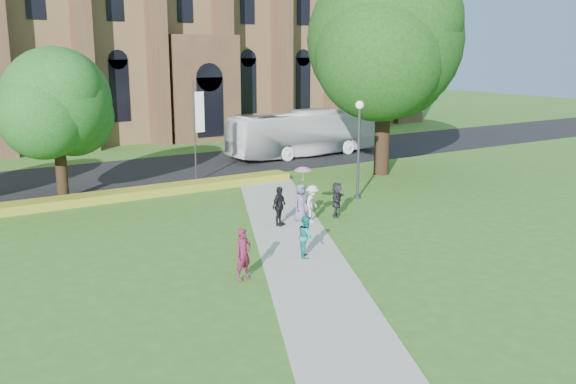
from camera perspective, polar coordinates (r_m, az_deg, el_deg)
ground at (r=25.44m, az=2.06°, el=-5.51°), size 160.00×160.00×0.00m
road at (r=42.92m, az=-13.25°, el=1.72°), size 160.00×10.00×0.02m
footpath at (r=26.22m, az=0.82°, el=-4.89°), size 15.58×28.54×0.04m
flower_hedge at (r=35.94m, az=-12.64°, el=-0.01°), size 18.00×1.40×0.45m
streetlamp at (r=34.18m, az=6.31°, el=4.82°), size 0.44×0.44×5.24m
large_tree at (r=40.85m, az=8.63°, el=13.17°), size 9.60×9.60×13.20m
street_tree_1 at (r=35.34m, az=-19.92°, el=7.54°), size 5.60×5.60×8.05m
banner_pole_0 at (r=38.76m, az=-8.16°, el=5.84°), size 0.70×0.10×6.00m
tour_coach at (r=47.95m, az=1.44°, el=5.24°), size 12.19×3.09×3.38m
pedestrian_0 at (r=22.40m, az=-3.99°, el=-5.52°), size 0.76×0.60×1.84m
pedestrian_1 at (r=24.73m, az=1.65°, el=-3.96°), size 0.96×1.00×1.63m
pedestrian_2 at (r=29.59m, az=2.17°, el=-1.05°), size 1.28×1.23×1.75m
pedestrian_3 at (r=29.01m, az=-0.79°, el=-1.26°), size 1.14×0.89×1.81m
pedestrian_4 at (r=29.76m, az=1.15°, el=-0.95°), size 0.98×0.77×1.77m
pedestrian_5 at (r=30.73m, az=4.35°, el=-0.65°), size 1.44×1.42×1.66m
parasol at (r=29.67m, az=1.35°, el=1.44°), size 1.02×1.02×0.69m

